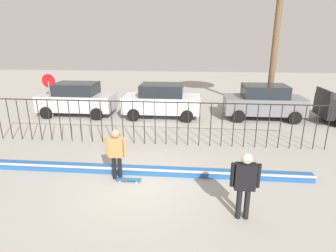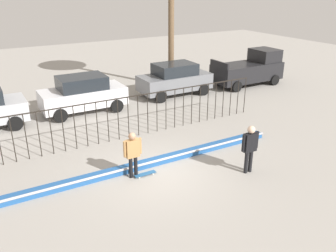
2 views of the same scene
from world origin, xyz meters
name	(u,v)px [view 1 (image 1 of 2)]	position (x,y,z in m)	size (l,w,h in m)	color
ground_plane	(141,182)	(0.00, 0.00, 0.00)	(60.00, 60.00, 0.00)	#9E9991
bowl_coping_ledge	(144,170)	(0.00, 0.56, 0.12)	(11.00, 0.41, 0.27)	#235699
perimeter_fence	(155,118)	(0.00, 3.34, 1.15)	(14.04, 0.04, 1.87)	black
skateboarder	(116,150)	(-0.79, 0.12, 1.01)	(0.68, 0.25, 1.68)	black
skateboard	(129,180)	(-0.40, -0.01, 0.06)	(0.80, 0.20, 0.07)	#26598C
camera_operator	(245,180)	(2.91, -1.62, 1.07)	(0.72, 0.27, 1.79)	black
parked_car_silver	(77,99)	(-5.19, 7.62, 0.97)	(4.30, 2.12, 1.90)	#B7BABF
parked_car_white	(162,100)	(-0.20, 7.63, 0.97)	(4.30, 2.12, 1.90)	silver
parked_car_gray	(264,102)	(5.49, 7.87, 0.97)	(4.30, 2.12, 1.90)	slate
stop_sign	(50,90)	(-6.34, 6.78, 1.62)	(0.76, 0.07, 2.50)	slate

